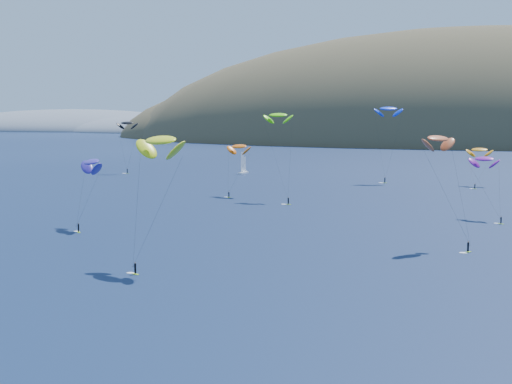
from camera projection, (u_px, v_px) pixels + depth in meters
name	position (u px, v px, depth m)	size (l,w,h in m)	color
island	(492.00, 154.00, 587.67)	(730.00, 300.00, 210.00)	#3D3526
headland	(93.00, 132.00, 911.17)	(460.00, 250.00, 60.00)	slate
sailboat	(243.00, 172.00, 286.16)	(8.09, 7.00, 10.04)	white
kitesurfer_1	(239.00, 146.00, 212.82)	(8.99, 10.04, 16.98)	#A6E719
kitesurfer_2	(161.00, 140.00, 115.89)	(11.27, 12.39, 23.52)	#A6E719
kitesurfer_3	(278.00, 115.00, 202.82)	(11.09, 13.71, 26.35)	#A6E719
kitesurfer_4	(388.00, 109.00, 251.36)	(10.32, 8.37, 28.66)	#A6E719
kitesurfer_6	(484.00, 159.00, 168.92)	(8.76, 13.15, 16.06)	#A6E719
kitesurfer_9	(438.00, 139.00, 132.46)	(10.56, 9.79, 22.49)	#A6E719
kitesurfer_10	(91.00, 162.00, 155.28)	(9.57, 12.93, 16.79)	#A6E719
kitesurfer_11	(480.00, 150.00, 240.58)	(8.84, 14.49, 14.50)	#A6E719
kitesurfer_12	(127.00, 123.00, 288.28)	(8.96, 6.56, 22.55)	#A6E719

